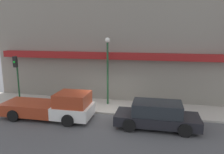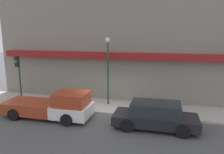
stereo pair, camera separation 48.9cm
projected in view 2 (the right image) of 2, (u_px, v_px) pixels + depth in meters
name	position (u px, v px, depth m)	size (l,w,h in m)	color
ground_plane	(103.00, 114.00, 14.60)	(80.00, 80.00, 0.00)	#4C4C4F
sidewalk	(109.00, 106.00, 16.01)	(36.00, 2.98, 0.12)	#ADA89E
building	(118.00, 29.00, 17.71)	(19.80, 3.80, 11.35)	gray
pickup_truck	(53.00, 106.00, 13.87)	(5.76, 2.17, 1.76)	white
parked_car	(155.00, 116.00, 12.38)	(4.73, 2.07, 1.50)	black
fire_hydrant	(168.00, 108.00, 14.39)	(0.20, 0.20, 0.69)	#196633
street_lamp	(108.00, 63.00, 15.71)	(0.36, 0.36, 4.90)	#1E4728
traffic_light	(18.00, 71.00, 16.36)	(0.28, 0.42, 3.54)	#1E4728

